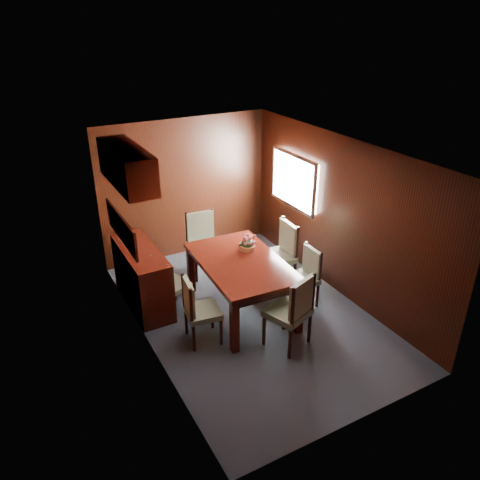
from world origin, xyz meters
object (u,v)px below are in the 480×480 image
sideboard (142,277)px  flower_centerpiece (247,242)px  dining_table (241,268)px  chair_left_near (197,307)px  chair_right_near (306,273)px  chair_head (293,308)px

sideboard → flower_centerpiece: 1.61m
dining_table → flower_centerpiece: 0.43m
chair_left_near → flower_centerpiece: 1.30m
dining_table → chair_right_near: bearing=-13.1°
sideboard → dining_table: 1.48m
chair_right_near → chair_head: (-0.74, -0.75, 0.08)m
chair_left_near → flower_centerpiece: flower_centerpiece is taller
chair_left_near → chair_head: bearing=64.3°
chair_left_near → chair_right_near: chair_left_near is taller
chair_right_near → flower_centerpiece: size_ratio=3.67×
dining_table → chair_right_near: (0.92, -0.27, -0.20)m
chair_right_near → chair_left_near: bearing=93.3°
chair_right_near → chair_head: 1.06m
sideboard → chair_right_near: (2.10, -1.12, 0.05)m
sideboard → chair_left_near: (0.35, -1.19, 0.07)m
dining_table → chair_right_near: chair_right_near is taller
dining_table → flower_centerpiece: bearing=50.4°
dining_table → chair_left_near: bearing=-154.3°
sideboard → flower_centerpiece: flower_centerpiece is taller
flower_centerpiece → dining_table: bearing=-132.9°
sideboard → chair_head: size_ratio=1.33×
chair_right_near → flower_centerpiece: bearing=52.9°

